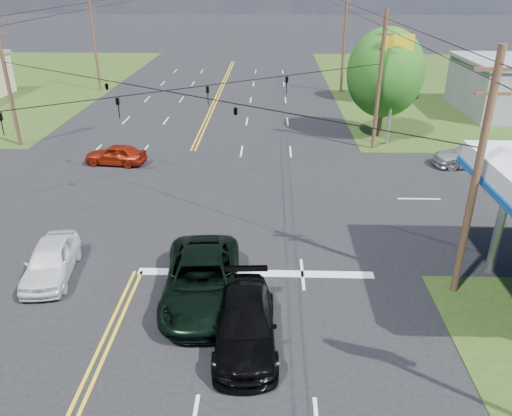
{
  "coord_description": "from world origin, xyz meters",
  "views": [
    {
      "loc": [
        5.59,
        -13.94,
        11.54
      ],
      "look_at": [
        4.97,
        6.0,
        2.14
      ],
      "focal_mm": 35.0,
      "sensor_mm": 36.0,
      "label": 1
    }
  ],
  "objects_px": {
    "suv_black": "(245,323)",
    "pickup_white": "(51,260)",
    "tree_right_b": "(385,57)",
    "pole_ne": "(380,80)",
    "tree_right_a": "(385,73)",
    "pickup_dkgreen": "(202,279)",
    "pole_se": "(476,177)",
    "pole_nw": "(7,78)",
    "pole_right_far": "(344,42)",
    "pole_left_far": "(94,41)"
  },
  "relations": [
    {
      "from": "suv_black",
      "to": "pickup_white",
      "type": "distance_m",
      "value": 9.14
    },
    {
      "from": "tree_right_b",
      "to": "pickup_white",
      "type": "height_order",
      "value": "tree_right_b"
    },
    {
      "from": "pickup_white",
      "to": "pole_ne",
      "type": "bearing_deg",
      "value": 38.58
    },
    {
      "from": "tree_right_a",
      "to": "pickup_dkgreen",
      "type": "distance_m",
      "value": 24.77
    },
    {
      "from": "pole_ne",
      "to": "pickup_dkgreen",
      "type": "bearing_deg",
      "value": -117.97
    },
    {
      "from": "tree_right_b",
      "to": "pole_se",
      "type": "bearing_deg",
      "value": -96.05
    },
    {
      "from": "tree_right_a",
      "to": "tree_right_b",
      "type": "height_order",
      "value": "tree_right_a"
    },
    {
      "from": "pole_se",
      "to": "pole_nw",
      "type": "xyz_separation_m",
      "value": [
        -26.0,
        18.0,
        0.0
      ]
    },
    {
      "from": "pole_right_far",
      "to": "pickup_white",
      "type": "distance_m",
      "value": 40.22
    },
    {
      "from": "pole_se",
      "to": "suv_black",
      "type": "bearing_deg",
      "value": -158.17
    },
    {
      "from": "tree_right_a",
      "to": "pickup_dkgreen",
      "type": "relative_size",
      "value": 1.31
    },
    {
      "from": "pickup_dkgreen",
      "to": "pickup_white",
      "type": "xyz_separation_m",
      "value": [
        -6.5,
        1.42,
        -0.13
      ]
    },
    {
      "from": "pole_se",
      "to": "pole_right_far",
      "type": "relative_size",
      "value": 0.95
    },
    {
      "from": "pole_right_far",
      "to": "pickup_dkgreen",
      "type": "xyz_separation_m",
      "value": [
        -10.0,
        -37.83,
        -4.3
      ]
    },
    {
      "from": "pole_ne",
      "to": "pickup_white",
      "type": "bearing_deg",
      "value": -133.46
    },
    {
      "from": "pole_se",
      "to": "pole_nw",
      "type": "distance_m",
      "value": 31.62
    },
    {
      "from": "pickup_dkgreen",
      "to": "pole_left_far",
      "type": "bearing_deg",
      "value": 108.78
    },
    {
      "from": "pole_right_far",
      "to": "pickup_white",
      "type": "xyz_separation_m",
      "value": [
        -16.5,
        -36.41,
        -4.43
      ]
    },
    {
      "from": "pole_nw",
      "to": "pole_left_far",
      "type": "xyz_separation_m",
      "value": [
        0.0,
        19.0,
        0.25
      ]
    },
    {
      "from": "pole_se",
      "to": "pole_left_far",
      "type": "xyz_separation_m",
      "value": [
        -26.0,
        37.0,
        0.25
      ]
    },
    {
      "from": "pole_se",
      "to": "pole_nw",
      "type": "relative_size",
      "value": 1.0
    },
    {
      "from": "pole_right_far",
      "to": "suv_black",
      "type": "distance_m",
      "value": 41.36
    },
    {
      "from": "pole_nw",
      "to": "suv_black",
      "type": "height_order",
      "value": "pole_nw"
    },
    {
      "from": "tree_right_b",
      "to": "pickup_white",
      "type": "xyz_separation_m",
      "value": [
        -20.0,
        -32.41,
        -3.48
      ]
    },
    {
      "from": "pole_nw",
      "to": "pole_ne",
      "type": "xyz_separation_m",
      "value": [
        26.0,
        0.0,
        0.0
      ]
    },
    {
      "from": "pole_right_far",
      "to": "pickup_white",
      "type": "bearing_deg",
      "value": -114.38
    },
    {
      "from": "suv_black",
      "to": "pole_right_far",
      "type": "bearing_deg",
      "value": 75.21
    },
    {
      "from": "pole_left_far",
      "to": "pickup_white",
      "type": "distance_m",
      "value": 37.89
    },
    {
      "from": "pole_ne",
      "to": "pole_right_far",
      "type": "bearing_deg",
      "value": 90.0
    },
    {
      "from": "tree_right_b",
      "to": "pole_left_far",
      "type": "bearing_deg",
      "value": 172.28
    },
    {
      "from": "pole_left_far",
      "to": "tree_right_a",
      "type": "relative_size",
      "value": 1.22
    },
    {
      "from": "pole_left_far",
      "to": "pole_nw",
      "type": "bearing_deg",
      "value": -90.0
    },
    {
      "from": "pole_ne",
      "to": "tree_right_b",
      "type": "height_order",
      "value": "pole_ne"
    },
    {
      "from": "tree_right_a",
      "to": "pickup_white",
      "type": "bearing_deg",
      "value": -130.6
    },
    {
      "from": "pole_left_far",
      "to": "pickup_white",
      "type": "relative_size",
      "value": 2.3
    },
    {
      "from": "pole_nw",
      "to": "pole_ne",
      "type": "distance_m",
      "value": 26.0
    },
    {
      "from": "pickup_dkgreen",
      "to": "pole_ne",
      "type": "bearing_deg",
      "value": 57.88
    },
    {
      "from": "pole_se",
      "to": "pole_nw",
      "type": "bearing_deg",
      "value": 145.3
    },
    {
      "from": "pole_nw",
      "to": "pole_right_far",
      "type": "bearing_deg",
      "value": 36.16
    },
    {
      "from": "pole_right_far",
      "to": "tree_right_a",
      "type": "height_order",
      "value": "pole_right_far"
    },
    {
      "from": "pole_se",
      "to": "suv_black",
      "type": "distance_m",
      "value": 9.78
    },
    {
      "from": "suv_black",
      "to": "pickup_dkgreen",
      "type": "bearing_deg",
      "value": 122.63
    },
    {
      "from": "pole_se",
      "to": "pickup_dkgreen",
      "type": "height_order",
      "value": "pole_se"
    },
    {
      "from": "pole_nw",
      "to": "tree_right_b",
      "type": "relative_size",
      "value": 1.34
    },
    {
      "from": "suv_black",
      "to": "pickup_white",
      "type": "height_order",
      "value": "suv_black"
    },
    {
      "from": "pole_left_far",
      "to": "suv_black",
      "type": "height_order",
      "value": "pole_left_far"
    },
    {
      "from": "tree_right_b",
      "to": "pickup_dkgreen",
      "type": "relative_size",
      "value": 1.13
    },
    {
      "from": "pole_left_far",
      "to": "suv_black",
      "type": "bearing_deg",
      "value": -66.19
    },
    {
      "from": "pole_se",
      "to": "pole_ne",
      "type": "xyz_separation_m",
      "value": [
        0.0,
        18.0,
        0.0
      ]
    },
    {
      "from": "pole_ne",
      "to": "pickup_white",
      "type": "relative_size",
      "value": 2.18
    }
  ]
}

